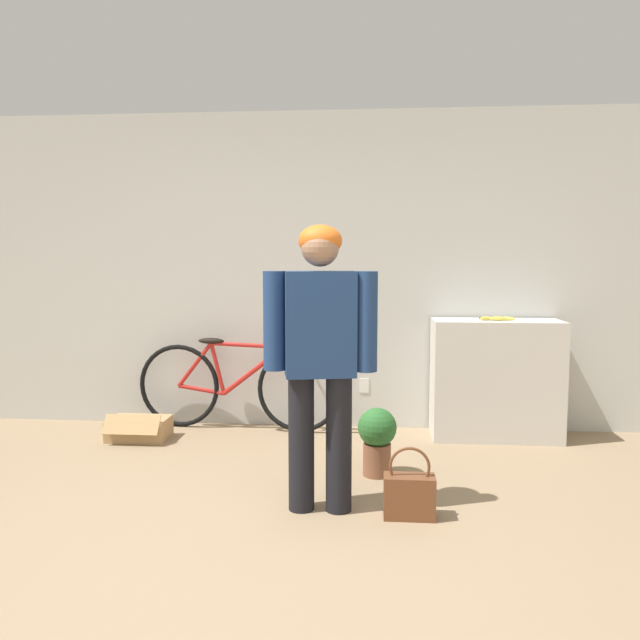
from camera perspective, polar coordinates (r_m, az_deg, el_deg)
name	(u,v)px	position (r m, az deg, el deg)	size (l,w,h in m)	color
ground_plane	(225,593)	(2.89, -8.72, -23.46)	(14.00, 14.00, 0.00)	#937A5B
wall_back	(299,271)	(5.20, -1.96, 4.46)	(8.00, 0.07, 2.60)	silver
side_shelf	(496,379)	(5.09, 15.76, -5.23)	(0.98, 0.42, 0.93)	beige
person	(320,345)	(3.41, 0.00, -2.33)	(0.63, 0.28, 1.59)	black
bicycle	(238,385)	(5.19, -7.52, -5.88)	(1.72, 0.46, 0.77)	black
banana	(496,318)	(4.98, 15.84, 0.14)	(0.28, 0.08, 0.03)	#EAD64C
handbag	(409,494)	(3.55, 8.16, -15.49)	(0.28, 0.14, 0.39)	brown
cardboard_box	(139,428)	(5.14, -16.22, -9.50)	(0.45, 0.36, 0.22)	tan
potted_plant	(377,437)	(4.12, 5.24, -10.59)	(0.25, 0.25, 0.45)	brown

